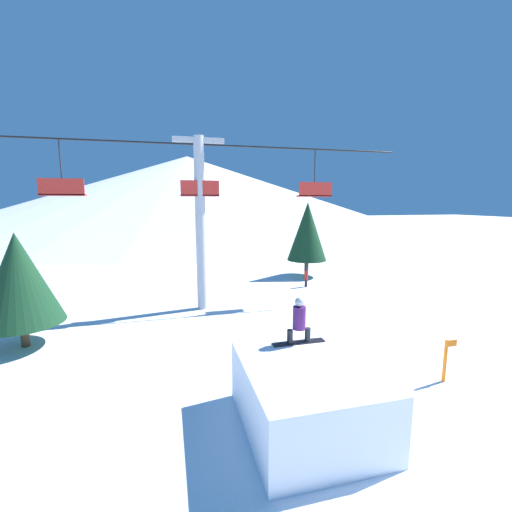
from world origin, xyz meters
The scene contains 9 objects.
ground_plane centered at (0.00, 0.00, 0.00)m, with size 220.00×220.00×0.00m, color white.
mountain_ridge centered at (0.00, 67.25, 7.20)m, with size 88.31×88.31×14.39m.
snow_ramp centered at (-1.41, 0.90, 0.79)m, with size 2.92×3.50×1.58m.
snowboarder centered at (-1.17, 2.08, 2.20)m, with size 1.43×0.34×1.25m.
chairlift centered at (-2.86, 10.71, 4.84)m, with size 20.77×0.50×8.32m.
pine_tree_near centered at (-9.66, 7.77, 2.56)m, with size 2.83×2.83×4.23m.
pine_tree_far centered at (5.12, 16.42, 3.21)m, with size 2.77×2.77×5.27m.
trail_marker centered at (3.37, 1.80, 0.70)m, with size 0.41×0.10×1.30m.
distant_skier centered at (3.85, 13.45, 0.67)m, with size 0.24×0.24×1.23m.
Camera 1 is at (-4.43, -5.96, 5.29)m, focal length 24.00 mm.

